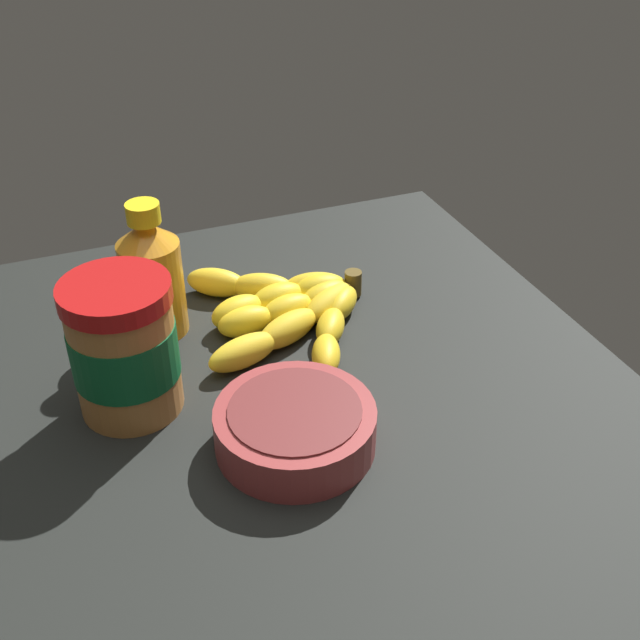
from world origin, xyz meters
TOP-DOWN VIEW (x-y plane):
  - ground_plane at (0.00, 0.00)cm, footprint 71.70×62.37cm
  - banana_bunch at (-11.03, 1.37)cm, footprint 24.49×21.06cm
  - peanut_butter_jar at (-2.79, -17.47)cm, footprint 10.10×10.10cm
  - honey_bottle at (-14.59, -12.52)cm, footprint 6.58×6.58cm
  - small_bowl at (8.26, -4.80)cm, footprint 14.56×14.56cm

SIDE VIEW (x-z plane):
  - ground_plane at x=0.00cm, z-range -3.30..0.00cm
  - banana_bunch at x=-11.03cm, z-range -0.13..3.42cm
  - small_bowl at x=8.26cm, z-range 0.05..4.31cm
  - peanut_butter_jar at x=-2.79cm, z-range -0.04..13.59cm
  - honey_bottle at x=-14.59cm, z-range -0.72..14.48cm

